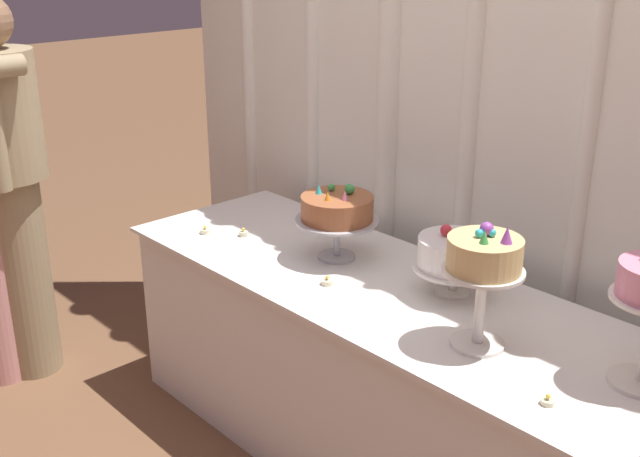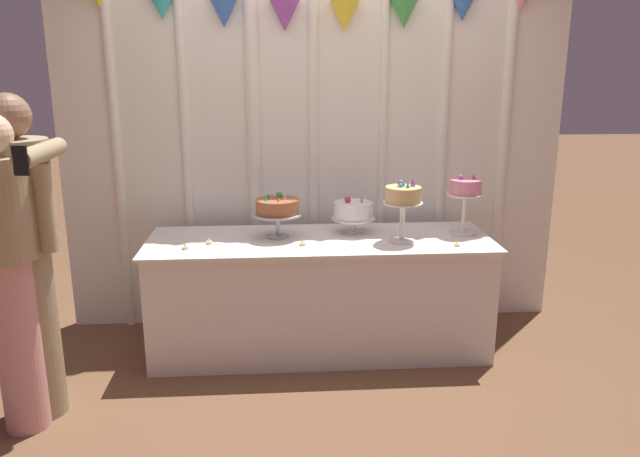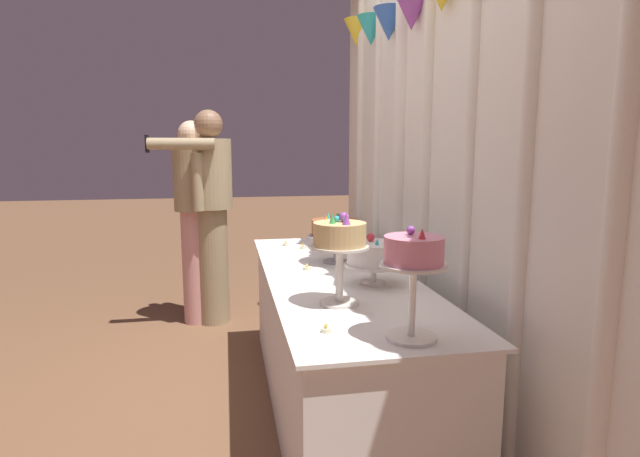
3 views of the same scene
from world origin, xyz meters
The scene contains 13 objects.
ground_plane centered at (0.00, 0.00, 0.00)m, with size 24.00×24.00×0.00m, color brown.
draped_curtain centered at (0.00, 0.58, 1.38)m, with size 3.38×0.19×2.58m.
cake_table centered at (0.00, 0.10, 0.37)m, with size 2.13×0.72×0.73m.
cake_display_leftmost centered at (-0.26, 0.15, 0.92)m, with size 0.31×0.31×0.28m.
cake_display_midleft centered at (0.22, 0.23, 0.87)m, with size 0.28×0.28×0.24m.
cake_display_midright centered at (0.49, 0.00, 1.00)m, with size 0.24×0.24×0.39m.
cake_display_rightmost centered at (0.92, 0.15, 1.01)m, with size 0.23×0.23×0.39m.
tealight_far_left centered at (-0.80, -0.07, 0.74)m, with size 0.04×0.04×0.03m.
tealight_near_left centered at (-0.67, 0.03, 0.75)m, with size 0.04×0.04×0.04m.
tealight_near_right centered at (-0.11, -0.04, 0.74)m, with size 0.04×0.04×0.03m.
tealight_far_right centered at (0.80, -0.12, 0.74)m, with size 0.04×0.04×0.03m.
guest_girl_blue_dress centered at (-1.51, -0.57, 0.92)m, with size 0.49×0.63×1.66m.
guest_man_pink_jacket centered at (-1.54, -0.69, 0.87)m, with size 0.45×0.36×1.58m.
Camera 3 is at (2.47, -0.45, 1.37)m, focal length 28.49 mm.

